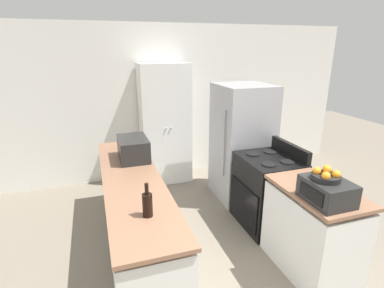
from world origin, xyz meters
name	(u,v)px	position (x,y,z in m)	size (l,w,h in m)	color
wall_back	(163,103)	(0.00, 3.52, 1.30)	(7.00, 0.06, 2.60)	white
counter_left	(134,217)	(-0.84, 1.42, 0.44)	(0.60, 2.63, 0.92)	silver
counter_right	(312,231)	(0.84, 0.58, 0.44)	(0.60, 0.95, 0.92)	silver
pantry_cabinet	(165,124)	(-0.04, 3.22, 0.99)	(0.81, 0.51, 1.99)	white
stove	(267,191)	(0.86, 1.46, 0.47)	(0.66, 0.78, 1.08)	black
refrigerator	(242,143)	(0.91, 2.29, 0.86)	(0.77, 0.80, 1.73)	#A3A3A8
microwave	(133,149)	(-0.73, 1.97, 1.05)	(0.35, 0.52, 0.27)	black
wine_bottle	(147,204)	(-0.81, 0.63, 1.03)	(0.08, 0.08, 0.29)	black
toaster_oven	(327,191)	(0.73, 0.36, 1.02)	(0.34, 0.42, 0.21)	black
fruit_bowl	(326,175)	(0.72, 0.38, 1.17)	(0.25, 0.25, 0.14)	black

